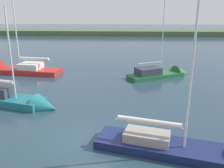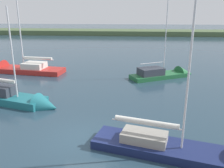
{
  "view_description": "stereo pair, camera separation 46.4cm",
  "coord_description": "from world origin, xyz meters",
  "px_view_note": "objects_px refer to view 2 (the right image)",
  "views": [
    {
      "loc": [
        -2.2,
        11.53,
        6.75
      ],
      "look_at": [
        -1.41,
        -3.76,
        1.97
      ],
      "focal_mm": 38.93,
      "sensor_mm": 36.0,
      "label": 1
    },
    {
      "loc": [
        -2.66,
        11.5,
        6.75
      ],
      "look_at": [
        -1.41,
        -3.76,
        1.97
      ],
      "focal_mm": 38.93,
      "sensor_mm": 36.0,
      "label": 2
    }
  ],
  "objects_px": {
    "sailboat_mid_channel": "(186,155)",
    "sailboat_inner_slip": "(17,70)",
    "sailboat_behind_pier": "(21,101)",
    "sailboat_far_left": "(167,75)"
  },
  "relations": [
    {
      "from": "sailboat_mid_channel",
      "to": "sailboat_behind_pier",
      "type": "xyz_separation_m",
      "value": [
        10.7,
        -5.79,
        0.14
      ]
    },
    {
      "from": "sailboat_mid_channel",
      "to": "sailboat_behind_pier",
      "type": "height_order",
      "value": "sailboat_mid_channel"
    },
    {
      "from": "sailboat_mid_channel",
      "to": "sailboat_inner_slip",
      "type": "distance_m",
      "value": 21.51
    },
    {
      "from": "sailboat_inner_slip",
      "to": "sailboat_behind_pier",
      "type": "distance_m",
      "value": 10.38
    },
    {
      "from": "sailboat_mid_channel",
      "to": "sailboat_inner_slip",
      "type": "bearing_deg",
      "value": 150.46
    },
    {
      "from": "sailboat_far_left",
      "to": "sailboat_behind_pier",
      "type": "xyz_separation_m",
      "value": [
        11.75,
        8.52,
        0.08
      ]
    },
    {
      "from": "sailboat_mid_channel",
      "to": "sailboat_far_left",
      "type": "bearing_deg",
      "value": 100.76
    },
    {
      "from": "sailboat_far_left",
      "to": "sailboat_behind_pier",
      "type": "relative_size",
      "value": 1.13
    },
    {
      "from": "sailboat_mid_channel",
      "to": "sailboat_behind_pier",
      "type": "distance_m",
      "value": 12.17
    },
    {
      "from": "sailboat_inner_slip",
      "to": "sailboat_far_left",
      "type": "bearing_deg",
      "value": -175.32
    }
  ]
}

